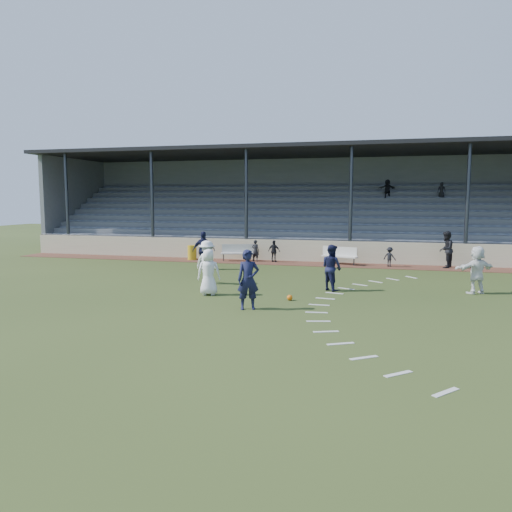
% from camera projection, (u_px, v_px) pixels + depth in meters
% --- Properties ---
extents(ground, '(90.00, 90.00, 0.00)m').
position_uv_depth(ground, '(238.00, 301.00, 17.45)').
color(ground, '#2E3C18').
rests_on(ground, ground).
extents(cinder_track, '(34.00, 2.00, 0.02)m').
position_uv_depth(cinder_track, '(293.00, 263.00, 27.54)').
color(cinder_track, '#4F2B1F').
rests_on(cinder_track, ground).
extents(retaining_wall, '(34.00, 0.18, 1.20)m').
position_uv_depth(retaining_wall, '(296.00, 251.00, 28.48)').
color(retaining_wall, beige).
rests_on(retaining_wall, ground).
extents(bench_left, '(2.04, 0.96, 0.95)m').
position_uv_depth(bench_left, '(239.00, 251.00, 28.54)').
color(bench_left, silver).
rests_on(bench_left, cinder_track).
extents(bench_right, '(2.02, 1.09, 0.95)m').
position_uv_depth(bench_right, '(339.00, 254.00, 27.01)').
color(bench_right, silver).
rests_on(bench_right, cinder_track).
extents(trash_bin, '(0.52, 0.52, 0.84)m').
position_uv_depth(trash_bin, '(192.00, 253.00, 29.03)').
color(trash_bin, gold).
rests_on(trash_bin, cinder_track).
extents(football, '(0.20, 0.20, 0.20)m').
position_uv_depth(football, '(290.00, 298.00, 17.49)').
color(football, orange).
rests_on(football, ground).
extents(player_white_lead, '(0.96, 0.76, 1.72)m').
position_uv_depth(player_white_lead, '(209.00, 272.00, 18.41)').
color(player_white_lead, white).
rests_on(player_white_lead, ground).
extents(player_navy_lead, '(0.83, 0.69, 1.93)m').
position_uv_depth(player_navy_lead, '(248.00, 280.00, 15.99)').
color(player_navy_lead, '#131636').
rests_on(player_navy_lead, ground).
extents(player_navy_mid, '(1.10, 1.09, 1.79)m').
position_uv_depth(player_navy_mid, '(332.00, 268.00, 19.33)').
color(player_navy_mid, '#131636').
rests_on(player_navy_mid, ground).
extents(player_white_wing, '(1.34, 1.08, 1.82)m').
position_uv_depth(player_white_wing, '(207.00, 262.00, 20.88)').
color(player_white_wing, white).
rests_on(player_white_wing, ground).
extents(player_navy_wing, '(1.22, 0.84, 1.92)m').
position_uv_depth(player_navy_wing, '(204.00, 250.00, 25.11)').
color(player_navy_wing, '#131636').
rests_on(player_navy_wing, ground).
extents(player_white_back, '(1.70, 1.32, 1.80)m').
position_uv_depth(player_white_back, '(477.00, 270.00, 18.69)').
color(player_white_back, white).
rests_on(player_white_back, ground).
extents(official, '(0.98, 1.10, 1.88)m').
position_uv_depth(official, '(446.00, 250.00, 25.59)').
color(official, black).
rests_on(official, cinder_track).
extents(sub_left_near, '(0.50, 0.39, 1.22)m').
position_uv_depth(sub_left_near, '(256.00, 251.00, 28.26)').
color(sub_left_near, black).
rests_on(sub_left_near, cinder_track).
extents(sub_left_far, '(0.76, 0.44, 1.22)m').
position_uv_depth(sub_left_far, '(274.00, 251.00, 27.97)').
color(sub_left_far, black).
rests_on(sub_left_far, cinder_track).
extents(sub_right, '(0.76, 0.61, 1.03)m').
position_uv_depth(sub_right, '(390.00, 257.00, 26.09)').
color(sub_right, black).
rests_on(sub_right, cinder_track).
extents(grandstand, '(34.60, 9.00, 6.61)m').
position_uv_depth(grandstand, '(309.00, 219.00, 32.82)').
color(grandstand, slate).
rests_on(grandstand, ground).
extents(penalty_arc, '(3.89, 14.63, 0.01)m').
position_uv_depth(penalty_arc, '(358.00, 307.00, 16.41)').
color(penalty_arc, silver).
rests_on(penalty_arc, ground).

